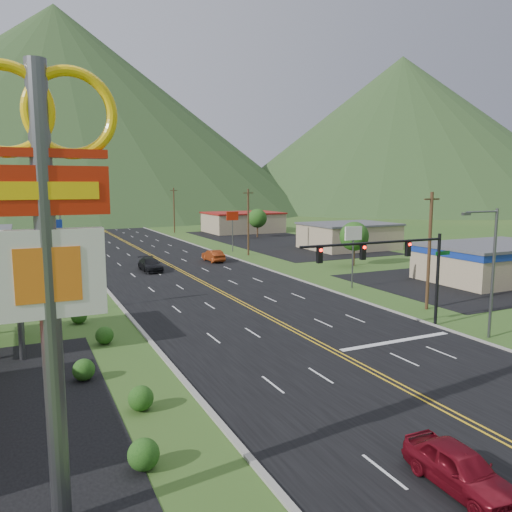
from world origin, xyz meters
name	(u,v)px	position (x,y,z in m)	size (l,w,h in m)	color
ground	(497,438)	(0.00, 0.00, 0.00)	(500.00, 500.00, 0.00)	#2B511D
road	(497,438)	(0.00, 0.00, 0.00)	(20.00, 460.00, 0.04)	black
curb_west	(286,503)	(-10.15, 0.00, 0.00)	(0.30, 460.00, 0.14)	gray
pylon_sign	(45,229)	(-17.00, 2.00, 9.30)	(4.32, 0.60, 14.00)	#59595E
traffic_signal	(397,259)	(6.48, 14.00, 5.33)	(13.10, 0.43, 7.00)	black
streetlight_east	(490,265)	(11.18, 10.00, 5.18)	(3.28, 0.25, 9.00)	#59595E
streetlight_west	(62,220)	(-11.68, 70.00, 5.18)	(3.28, 0.25, 9.00)	#59595E
building_east_near	(493,260)	(30.00, 25.00, 2.27)	(15.40, 10.40, 4.10)	tan
building_east_mid	(349,236)	(32.00, 55.00, 2.16)	(14.40, 11.40, 4.30)	tan
building_east_far	(243,222)	(28.00, 90.00, 2.26)	(16.40, 12.40, 4.50)	tan
pole_sign_west_a	(71,252)	(-14.00, 30.00, 5.05)	(2.00, 0.18, 6.40)	#59595E
pole_sign_west_b	(54,231)	(-14.00, 52.00, 5.05)	(2.00, 0.18, 6.40)	#59595E
pole_sign_east_a	(353,240)	(13.00, 28.00, 5.05)	(2.00, 0.18, 6.40)	#59595E
pole_sign_east_b	(232,220)	(13.00, 60.00, 5.05)	(2.00, 0.18, 6.40)	#59595E
tree_east_a	(354,236)	(22.00, 40.00, 3.89)	(3.84, 3.84, 5.82)	#382314
tree_east_b	(257,218)	(26.00, 78.00, 3.89)	(3.84, 3.84, 5.82)	#382314
utility_pole_a	(429,250)	(13.50, 18.00, 5.13)	(1.60, 0.28, 10.00)	#382314
utility_pole_b	(248,221)	(13.50, 55.00, 5.13)	(1.60, 0.28, 10.00)	#382314
utility_pole_c	(174,210)	(13.50, 95.00, 5.13)	(1.60, 0.28, 10.00)	#382314
utility_pole_d	(136,204)	(13.50, 135.00, 5.13)	(1.60, 0.28, 10.00)	#382314
mountain_n	(59,109)	(0.00, 220.00, 42.50)	(220.00, 220.00, 85.00)	#27401D
mountain_ne	(400,133)	(147.84, 176.19, 35.00)	(180.00, 180.00, 70.00)	#27401D
car_red_near	(460,469)	(-4.31, -1.96, 0.76)	(1.79, 4.45, 1.52)	maroon
car_dark_mid	(150,265)	(-3.42, 47.06, 0.79)	(2.21, 5.43, 1.58)	black
car_red_far	(213,256)	(6.36, 51.09, 0.80)	(1.70, 4.86, 1.60)	maroon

